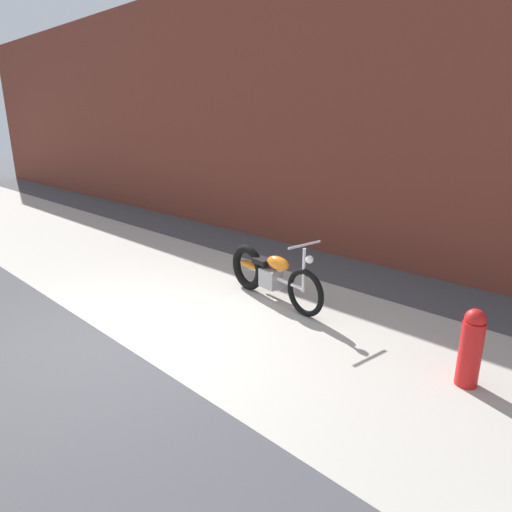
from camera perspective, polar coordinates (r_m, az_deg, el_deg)
ground_plane at (r=5.77m, az=-16.92°, el=-10.67°), size 80.00×80.00×0.00m
sidewalk_slab at (r=6.68m, az=-3.76°, el=-5.99°), size 36.00×3.50×0.01m
brick_building_wall at (r=8.84m, az=13.46°, el=17.84°), size 36.00×0.50×5.61m
motorcycle_orange at (r=6.72m, az=1.49°, el=-2.22°), size 2.00×0.63×1.03m
fire_hydrant at (r=5.05m, az=25.70°, el=-10.47°), size 0.22×0.22×0.84m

